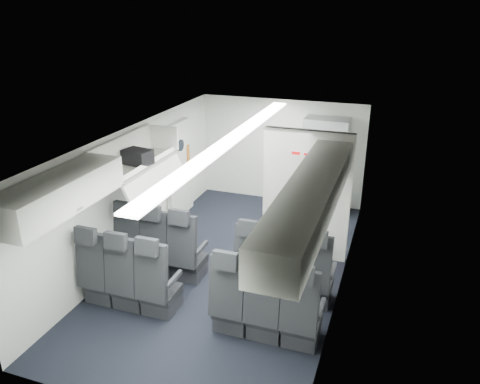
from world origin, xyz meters
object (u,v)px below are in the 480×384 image
Objects in this scene: seat_row_front at (219,262)px; flight_attendant at (276,184)px; boarding_door at (179,170)px; seat_row_mid at (193,295)px; galley_unit at (324,166)px; carry_on_bag at (138,158)px.

flight_attendant reaches higher than seat_row_front.
boarding_door is at bearing 87.68° from flight_attendant.
galley_unit is at bearing 77.12° from seat_row_mid.
carry_on_bag is at bearing 169.42° from seat_row_front.
seat_row_front is at bearing 90.00° from seat_row_mid.
seat_row_mid is 3.27m from flight_attendant.
boarding_door is 2.02m from carry_on_bag.
seat_row_mid is 8.08× the size of carry_on_bag.
galley_unit is 2.84m from boarding_door.
seat_row_mid is at bearing -102.88° from galley_unit.
galley_unit is 1.18m from flight_attendant.
carry_on_bag is (-2.34, -2.99, 0.83)m from galley_unit.
seat_row_front and seat_row_mid have the same top height.
carry_on_bag reaches higher than boarding_door.
galley_unit is at bearing 62.57° from carry_on_bag.
seat_row_mid is (0.00, -0.90, 0.00)m from seat_row_front.
galley_unit is at bearing 24.28° from boarding_door.
boarding_door is at bearing -155.72° from galley_unit.
carry_on_bag is (0.25, -1.83, 0.82)m from boarding_door.
galley_unit is at bearing 73.72° from seat_row_front.
seat_row_mid is 2.05× the size of flight_attendant.
carry_on_bag reaches higher than seat_row_mid.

